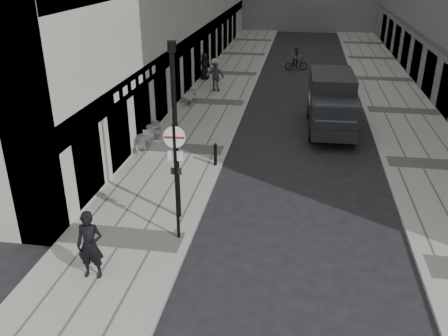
{
  "coord_description": "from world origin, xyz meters",
  "views": [
    {
      "loc": [
        3.2,
        -9.33,
        8.28
      ],
      "look_at": [
        0.72,
        5.67,
        1.4
      ],
      "focal_mm": 38.0,
      "sensor_mm": 36.0,
      "label": 1
    }
  ],
  "objects_px": {
    "sign_post": "(176,167)",
    "panel_van": "(332,100)",
    "walking_man": "(90,245)",
    "lamppost": "(175,125)",
    "cyclist": "(296,61)"
  },
  "relations": [
    {
      "from": "sign_post",
      "to": "lamppost",
      "type": "relative_size",
      "value": 0.65
    },
    {
      "from": "panel_van",
      "to": "walking_man",
      "type": "bearing_deg",
      "value": -118.1
    },
    {
      "from": "panel_van",
      "to": "cyclist",
      "type": "distance_m",
      "value": 13.71
    },
    {
      "from": "sign_post",
      "to": "panel_van",
      "type": "height_order",
      "value": "sign_post"
    },
    {
      "from": "lamppost",
      "to": "cyclist",
      "type": "relative_size",
      "value": 3.16
    },
    {
      "from": "walking_man",
      "to": "lamppost",
      "type": "bearing_deg",
      "value": 62.25
    },
    {
      "from": "cyclist",
      "to": "panel_van",
      "type": "bearing_deg",
      "value": -91.64
    },
    {
      "from": "panel_van",
      "to": "lamppost",
      "type": "bearing_deg",
      "value": -119.34
    },
    {
      "from": "panel_van",
      "to": "cyclist",
      "type": "height_order",
      "value": "panel_van"
    },
    {
      "from": "cyclist",
      "to": "lamppost",
      "type": "bearing_deg",
      "value": -108.32
    },
    {
      "from": "sign_post",
      "to": "panel_van",
      "type": "distance_m",
      "value": 12.57
    },
    {
      "from": "lamppost",
      "to": "panel_van",
      "type": "relative_size",
      "value": 0.99
    },
    {
      "from": "lamppost",
      "to": "cyclist",
      "type": "height_order",
      "value": "lamppost"
    },
    {
      "from": "sign_post",
      "to": "cyclist",
      "type": "bearing_deg",
      "value": 79.1
    },
    {
      "from": "sign_post",
      "to": "cyclist",
      "type": "relative_size",
      "value": 2.05
    }
  ]
}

